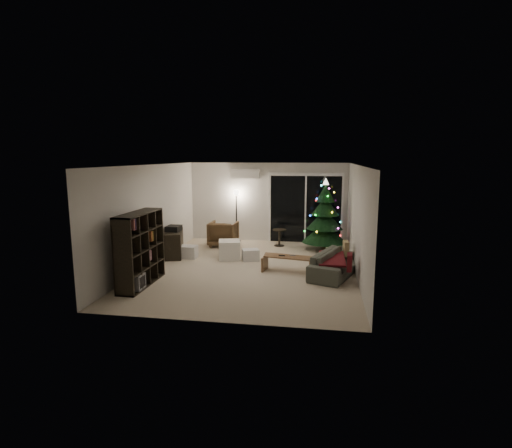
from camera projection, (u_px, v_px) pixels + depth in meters
The scene contains 18 objects.
room at pixel (276, 218), 10.96m from camera, with size 6.50×7.51×2.60m.
bookshelf at pixel (132, 249), 8.41m from camera, with size 0.39×1.56×1.56m, color black, non-canonical shape.
media_cabinet at pixel (174, 244), 10.87m from camera, with size 0.42×1.12×0.70m, color black.
stereo at pixel (174, 228), 10.80m from camera, with size 0.35×0.42×0.15m, color black.
armchair at pixel (223, 234), 12.10m from camera, with size 0.80×0.83×0.75m, color #4A3421.
ottoman at pixel (229, 250), 10.59m from camera, with size 0.55×0.55×0.50m, color beige.
cardboard_box_a at pixel (188, 252), 10.71m from camera, with size 0.46×0.35×0.33m, color silver.
cardboard_box_b at pixel (251, 255), 10.45m from camera, with size 0.43×0.32×0.30m, color silver.
side_table at pixel (279, 238), 12.13m from camera, with size 0.41×0.41×0.51m, color black.
floor_lamp at pixel (236, 217), 12.72m from camera, with size 0.26×0.26×1.60m, color black.
sofa at pixel (336, 264), 9.15m from camera, with size 1.85×0.72×0.54m, color #555752.
sofa_throw at pixel (332, 258), 9.15m from camera, with size 0.58×1.33×0.04m, color #43120F.
cushion_a at pixel (346, 248), 9.71m from camera, with size 0.11×0.36×0.36m, color tan.
cushion_b at pixel (349, 262), 8.45m from camera, with size 0.11×0.36×0.36m, color #43120F.
coffee_table at pixel (288, 264), 9.46m from camera, with size 1.18×0.41×0.37m, color brown, non-canonical shape.
remote_a at pixel (282, 255), 9.45m from camera, with size 0.15×0.04×0.02m, color black.
remote_b at pixel (293, 255), 9.46m from camera, with size 0.14×0.04×0.02m, color slate.
christmas_tree at pixel (325, 215), 11.47m from camera, with size 1.29×1.29×2.08m, color #133B1A.
Camera 1 is at (1.66, -9.28, 2.71)m, focal length 28.00 mm.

